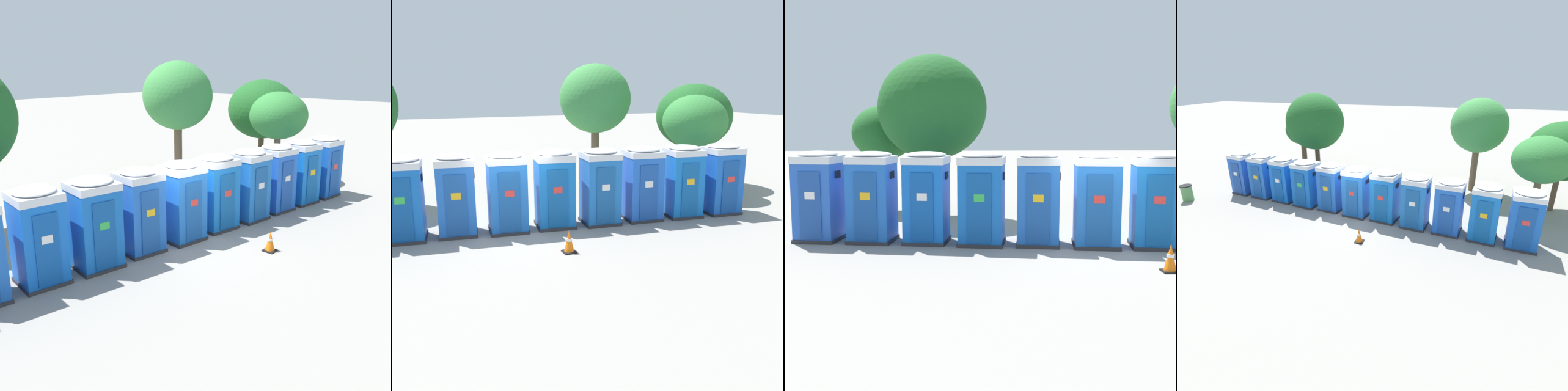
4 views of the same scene
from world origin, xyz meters
The scene contains 11 objects.
ground_plane centered at (0.00, 0.00, 0.00)m, with size 120.00×120.00×0.00m, color gray.
portapotty_0 centered at (-7.59, 1.33, 1.28)m, with size 1.37×1.38×2.54m.
portapotty_1 centered at (-6.07, 1.12, 1.28)m, with size 1.38×1.38×2.54m.
portapotty_2 centered at (-4.54, 0.92, 1.28)m, with size 1.35×1.37×2.54m.
portapotty_3 centered at (-3.02, 0.64, 1.28)m, with size 1.41×1.38×2.54m.
portapotty_4 centered at (-1.48, 0.53, 1.28)m, with size 1.34×1.37×2.54m.
portapotty_5 centered at (0.03, 0.22, 1.28)m, with size 1.35×1.34×2.54m.
portapotty_6 centered at (1.57, 0.07, 1.28)m, with size 1.40×1.38×2.54m.
street_tree_0 centered at (-6.48, 6.88, 2.93)m, with size 2.41×2.41×4.02m.
street_tree_1 centered at (-4.56, 5.23, 3.86)m, with size 3.80×3.80×5.68m.
traffic_cone centered at (1.03, -2.43, 0.31)m, with size 0.36×0.36×0.64m.
Camera 3 is at (-3.64, -14.03, 3.20)m, focal length 50.00 mm.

